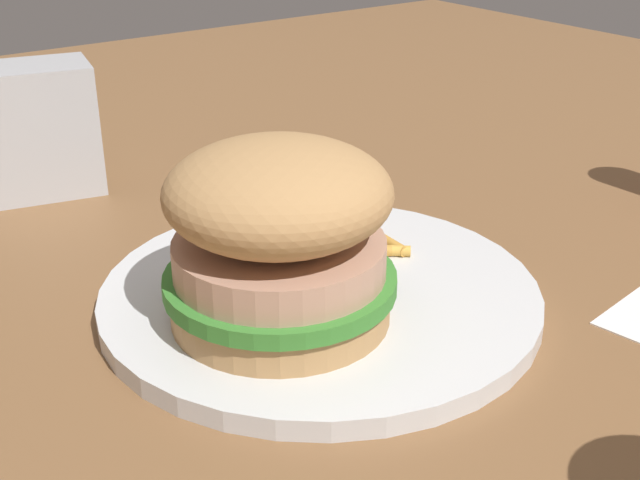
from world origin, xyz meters
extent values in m
plane|color=brown|center=(0.00, 0.00, 0.00)|extent=(1.60, 1.60, 0.00)
cylinder|color=silver|center=(-0.02, -0.02, 0.01)|extent=(0.26, 0.26, 0.01)
cylinder|color=tan|center=(0.00, -0.06, 0.02)|extent=(0.12, 0.12, 0.02)
cylinder|color=#387F2D|center=(0.00, -0.06, 0.03)|extent=(0.13, 0.13, 0.01)
cylinder|color=tan|center=(0.00, -0.06, 0.05)|extent=(0.11, 0.11, 0.02)
ellipsoid|color=tan|center=(0.00, -0.06, 0.09)|extent=(0.12, 0.12, 0.05)
cylinder|color=gold|center=(-0.03, 0.02, 0.02)|extent=(0.04, 0.05, 0.01)
cylinder|color=#E5B251|center=(-0.07, 0.01, 0.02)|extent=(0.08, 0.03, 0.01)
cylinder|color=gold|center=(-0.08, 0.03, 0.02)|extent=(0.01, 0.07, 0.01)
cylinder|color=gold|center=(-0.04, 0.04, 0.02)|extent=(0.05, 0.01, 0.01)
cylinder|color=gold|center=(-0.06, 0.03, 0.02)|extent=(0.06, 0.05, 0.01)
cylinder|color=gold|center=(-0.03, 0.02, 0.02)|extent=(0.03, 0.04, 0.01)
cube|color=#B7BABF|center=(-0.29, -0.09, 0.05)|extent=(0.08, 0.10, 0.10)
camera|label=1|loc=(0.34, -0.28, 0.25)|focal=46.74mm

